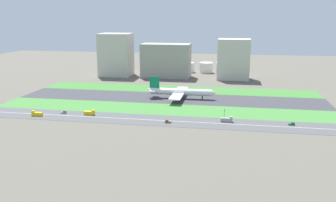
# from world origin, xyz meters

# --- Properties ---
(ground_plane) EXTENTS (800.00, 800.00, 0.00)m
(ground_plane) POSITION_xyz_m (0.00, 0.00, 0.00)
(ground_plane) COLOR #5B564C
(runway) EXTENTS (280.00, 46.00, 0.10)m
(runway) POSITION_xyz_m (0.00, 0.00, 0.05)
(runway) COLOR #38383D
(runway) RESTS_ON ground_plane
(grass_median_north) EXTENTS (280.00, 36.00, 0.10)m
(grass_median_north) POSITION_xyz_m (0.00, 41.00, 0.05)
(grass_median_north) COLOR #3D7A33
(grass_median_north) RESTS_ON ground_plane
(grass_median_south) EXTENTS (280.00, 36.00, 0.10)m
(grass_median_south) POSITION_xyz_m (0.00, -41.00, 0.05)
(grass_median_south) COLOR #427F38
(grass_median_south) RESTS_ON ground_plane
(highway) EXTENTS (280.00, 28.00, 0.10)m
(highway) POSITION_xyz_m (0.00, -73.00, 0.05)
(highway) COLOR #4C4C4F
(highway) RESTS_ON ground_plane
(highway_centerline) EXTENTS (266.00, 0.50, 0.01)m
(highway_centerline) POSITION_xyz_m (0.00, -73.00, 0.11)
(highway_centerline) COLOR silver
(highway_centerline) RESTS_ON highway
(airliner) EXTENTS (65.00, 56.00, 19.70)m
(airliner) POSITION_xyz_m (7.72, 0.00, 6.23)
(airliner) COLOR white
(airliner) RESTS_ON runway
(car_2) EXTENTS (4.40, 1.80, 2.00)m
(car_2) POSITION_xyz_m (97.40, -68.00, 0.92)
(car_2) COLOR #19662D
(car_2) RESTS_ON highway
(car_0) EXTENTS (4.40, 1.80, 2.00)m
(car_0) POSITION_xyz_m (11.07, -78.00, 0.92)
(car_0) COLOR brown
(car_0) RESTS_ON highway
(truck_0) EXTENTS (8.40, 2.50, 4.00)m
(truck_0) POSITION_xyz_m (-90.29, -78.00, 1.67)
(truck_0) COLOR yellow
(truck_0) RESTS_ON highway
(truck_2) EXTENTS (8.40, 2.50, 4.00)m
(truck_2) POSITION_xyz_m (-51.86, -68.00, 1.67)
(truck_2) COLOR yellow
(truck_2) RESTS_ON highway
(car_1) EXTENTS (4.40, 1.80, 2.00)m
(car_1) POSITION_xyz_m (-73.08, -68.00, 0.92)
(car_1) COLOR #99999E
(car_1) RESTS_ON highway
(truck_1) EXTENTS (8.40, 2.50, 4.00)m
(truck_1) POSITION_xyz_m (52.58, -68.00, 1.67)
(truck_1) COLOR #99999E
(truck_1) RESTS_ON highway
(traffic_light) EXTENTS (0.36, 0.50, 7.20)m
(traffic_light) POSITION_xyz_m (50.40, -60.01, 4.29)
(traffic_light) COLOR #4C4C51
(traffic_light) RESTS_ON highway
(terminal_building) EXTENTS (38.24, 32.53, 52.91)m
(terminal_building) POSITION_xyz_m (-90.00, 114.00, 26.45)
(terminal_building) COLOR beige
(terminal_building) RESTS_ON ground_plane
(hangar_building) EXTENTS (59.31, 28.72, 41.02)m
(hangar_building) POSITION_xyz_m (-25.98, 114.00, 20.51)
(hangar_building) COLOR #9E998E
(hangar_building) RESTS_ON ground_plane
(office_tower) EXTENTS (37.50, 26.61, 47.75)m
(office_tower) POSITION_xyz_m (55.74, 114.00, 23.88)
(office_tower) COLOR beige
(office_tower) RESTS_ON ground_plane
(fuel_tank_west) EXTENTS (16.93, 16.93, 12.80)m
(fuel_tank_west) POSITION_xyz_m (-4.16, 159.00, 6.40)
(fuel_tank_west) COLOR silver
(fuel_tank_west) RESTS_ON ground_plane
(fuel_tank_centre) EXTENTS (17.98, 17.98, 13.47)m
(fuel_tank_centre) POSITION_xyz_m (20.13, 159.00, 6.74)
(fuel_tank_centre) COLOR silver
(fuel_tank_centre) RESTS_ON ground_plane
(fuel_tank_east) EXTENTS (22.66, 22.66, 14.63)m
(fuel_tank_east) POSITION_xyz_m (44.73, 159.00, 7.32)
(fuel_tank_east) COLOR silver
(fuel_tank_east) RESTS_ON ground_plane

